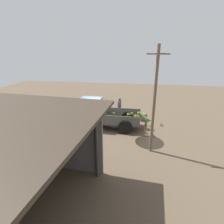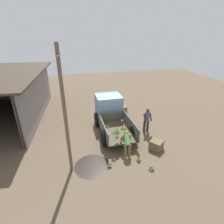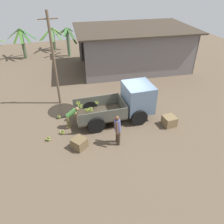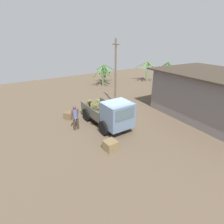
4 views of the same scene
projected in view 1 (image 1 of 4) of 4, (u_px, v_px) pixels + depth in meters
The scene contains 12 objects.
ground at pixel (99, 128), 12.77m from camera, with size 36.00×36.00×0.00m, color brown.
mud_patch_0 at pixel (117, 125), 13.16m from camera, with size 1.15×1.15×0.01m, color black.
mud_patch_1 at pixel (149, 142), 10.81m from camera, with size 1.76×1.76×0.01m, color black.
cargo_truck at pixel (96, 112), 12.73m from camera, with size 4.45×2.03×2.06m.
utility_pole at pixel (154, 101), 8.91m from camera, with size 1.08×0.15×5.67m.
person_foreground_visitor at pixel (119, 107), 14.49m from camera, with size 0.36×0.64×1.67m.
person_worker_loading at pixel (143, 119), 12.38m from camera, with size 0.75×0.63×1.28m.
banana_bunch_on_ground_0 at pixel (161, 124), 13.13m from camera, with size 0.24×0.23×0.20m.
banana_bunch_on_ground_1 at pixel (151, 125), 12.92m from camera, with size 0.26×0.26×0.20m.
banana_bunch_on_ground_2 at pixel (153, 135), 11.49m from camera, with size 0.26×0.26×0.19m.
wooden_crate_0 at pixel (142, 116), 14.21m from camera, with size 0.63×0.63×0.53m, color brown.
wooden_crate_1 at pixel (79, 114), 14.61m from camera, with size 0.67×0.67×0.56m, color olive.
Camera 1 is at (-2.87, 11.31, 5.41)m, focal length 28.00 mm.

